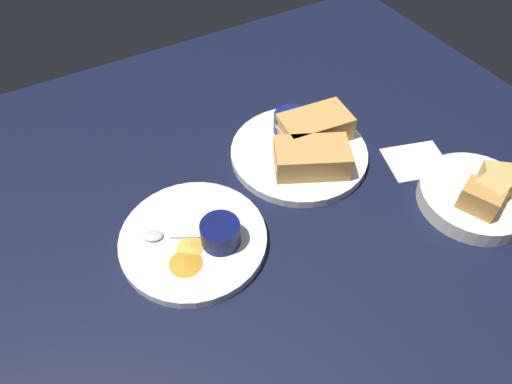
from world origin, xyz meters
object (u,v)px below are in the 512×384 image
sandwich_half_far (315,127)px  bread_basket_rear (478,195)px  ramekin_dark_sauce (291,122)px  plate_sandwich_main (299,153)px  plate_chips_companion (193,240)px  sandwich_half_near (312,158)px  ramekin_light_gravy (220,233)px  spoon_by_gravy_ramekin (161,236)px  spoon_by_dark_ramekin (303,147)px

sandwich_half_far → bread_basket_rear: (-15.27, 26.69, -1.66)cm
bread_basket_rear → ramekin_dark_sauce: bearing=-59.2°
plate_sandwich_main → plate_chips_companion: same height
sandwich_half_near → ramekin_light_gravy: sandwich_half_near is taller
sandwich_half_near → spoon_by_gravy_ramekin: size_ratio=1.60×
ramekin_light_gravy → bread_basket_rear: size_ratio=0.33×
sandwich_half_near → ramekin_light_gravy: size_ratio=2.40×
plate_sandwich_main → ramekin_light_gravy: (22.05, 11.26, 2.93)cm
plate_chips_companion → spoon_by_gravy_ramekin: 5.12cm
sandwich_half_far → spoon_by_dark_ramekin: size_ratio=1.40×
sandwich_half_near → ramekin_dark_sauce: size_ratio=2.20×
ramekin_light_gravy → plate_sandwich_main: bearing=-153.0°
ramekin_dark_sauce → ramekin_light_gravy: bearing=35.2°
plate_chips_companion → bread_basket_rear: (-45.37, 16.58, 1.54)cm
bread_basket_rear → plate_chips_companion: bearing=-20.1°
sandwich_half_near → plate_chips_companion: bearing=8.0°
ramekin_dark_sauce → ramekin_light_gravy: (23.74, 16.76, 0.08)cm
ramekin_dark_sauce → plate_chips_companion: size_ratio=0.29×
plate_sandwich_main → ramekin_dark_sauce: 6.42cm
sandwich_half_near → bread_basket_rear: (-20.47, 20.06, -1.66)cm
sandwich_half_far → ramekin_light_gravy: (26.56, 13.07, -0.27)cm
sandwich_half_far → spoon_by_gravy_ramekin: bearing=12.7°
spoon_by_dark_ramekin → plate_chips_companion: size_ratio=0.42×
sandwich_half_near → ramekin_light_gravy: (21.36, 6.44, -0.27)cm
sandwich_half_near → bread_basket_rear: bearing=135.6°
spoon_by_gravy_ramekin → spoon_by_dark_ramekin: bearing=-168.9°
plate_sandwich_main → spoon_by_dark_ramekin: size_ratio=2.57×
sandwich_half_far → bread_basket_rear: 30.80cm
spoon_by_dark_ramekin → ramekin_light_gravy: (22.90, 11.35, 1.76)cm
sandwich_half_near → sandwich_half_far: size_ratio=1.08×
plate_sandwich_main → spoon_by_gravy_ramekin: size_ratio=2.73×
spoon_by_dark_ramekin → plate_chips_companion: (26.45, 8.40, -1.16)cm
ramekin_dark_sauce → spoon_by_dark_ramekin: 5.72cm
spoon_by_gravy_ramekin → sandwich_half_far: bearing=-167.3°
ramekin_light_gravy → sandwich_half_near: bearing=-163.2°
ramekin_light_gravy → bread_basket_rear: (-41.83, 13.62, -1.39)cm
ramekin_light_gravy → spoon_by_gravy_ramekin: bearing=-33.8°
bread_basket_rear → spoon_by_gravy_ramekin: bearing=-20.8°
spoon_by_dark_ramekin → bread_basket_rear: 31.34cm
ramekin_dark_sauce → bread_basket_rear: bearing=120.8°
spoon_by_gravy_ramekin → ramekin_dark_sauce: bearing=-160.1°
plate_chips_companion → spoon_by_gravy_ramekin: spoon_by_gravy_ramekin is taller
spoon_by_gravy_ramekin → bread_basket_rear: size_ratio=0.50×
plate_chips_companion → ramekin_light_gravy: size_ratio=3.77×
plate_chips_companion → bread_basket_rear: 48.33cm
sandwich_half_far → spoon_by_gravy_ramekin: sandwich_half_far is taller
plate_sandwich_main → bread_basket_rear: bearing=128.5°
ramekin_dark_sauce → sandwich_half_far: bearing=127.4°
spoon_by_dark_ramekin → ramekin_light_gravy: 25.62cm
sandwich_half_near → ramekin_dark_sauce: sandwich_half_near is taller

